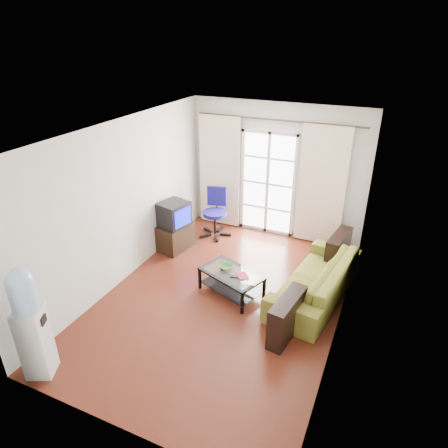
% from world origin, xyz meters
% --- Properties ---
extents(floor, '(5.20, 5.20, 0.00)m').
position_xyz_m(floor, '(0.00, 0.00, 0.00)').
color(floor, maroon).
rests_on(floor, ground).
extents(ceiling, '(5.20, 5.20, 0.00)m').
position_xyz_m(ceiling, '(0.00, 0.00, 2.70)').
color(ceiling, white).
rests_on(ceiling, wall_back).
extents(wall_back, '(3.60, 0.02, 2.70)m').
position_xyz_m(wall_back, '(0.00, 2.60, 1.35)').
color(wall_back, silver).
rests_on(wall_back, floor).
extents(wall_front, '(3.60, 0.02, 2.70)m').
position_xyz_m(wall_front, '(0.00, -2.60, 1.35)').
color(wall_front, silver).
rests_on(wall_front, floor).
extents(wall_left, '(0.02, 5.20, 2.70)m').
position_xyz_m(wall_left, '(-1.80, 0.00, 1.35)').
color(wall_left, silver).
rests_on(wall_left, floor).
extents(wall_right, '(0.02, 5.20, 2.70)m').
position_xyz_m(wall_right, '(1.80, 0.00, 1.35)').
color(wall_right, silver).
rests_on(wall_right, floor).
extents(french_door, '(1.16, 0.06, 2.15)m').
position_xyz_m(french_door, '(-0.15, 2.54, 1.07)').
color(french_door, white).
rests_on(french_door, wall_back).
extents(curtain_rod, '(3.30, 0.04, 0.04)m').
position_xyz_m(curtain_rod, '(0.00, 2.50, 2.38)').
color(curtain_rod, '#4C3F2D').
rests_on(curtain_rod, wall_back).
extents(curtain_left, '(0.90, 0.07, 2.35)m').
position_xyz_m(curtain_left, '(-1.20, 2.48, 1.20)').
color(curtain_left, '#F9E4C8').
rests_on(curtain_left, curtain_rod).
extents(curtain_right, '(0.90, 0.07, 2.35)m').
position_xyz_m(curtain_right, '(0.95, 2.48, 1.20)').
color(curtain_right, '#F9E4C8').
rests_on(curtain_right, curtain_rod).
extents(radiator, '(0.64, 0.12, 0.64)m').
position_xyz_m(radiator, '(0.80, 2.50, 0.33)').
color(radiator, '#959698').
rests_on(radiator, floor).
extents(sofa, '(2.43, 1.48, 0.64)m').
position_xyz_m(sofa, '(1.33, 0.67, 0.32)').
color(sofa, brown).
rests_on(sofa, floor).
extents(coffee_table, '(1.15, 0.90, 0.41)m').
position_xyz_m(coffee_table, '(0.07, 0.16, 0.26)').
color(coffee_table, silver).
rests_on(coffee_table, floor).
extents(bowl, '(0.36, 0.36, 0.05)m').
position_xyz_m(bowl, '(-0.06, 0.24, 0.44)').
color(bowl, '#2D7D43').
rests_on(bowl, coffee_table).
extents(book, '(0.37, 0.37, 0.02)m').
position_xyz_m(book, '(0.22, 0.07, 0.42)').
color(book, '#9A2913').
rests_on(book, coffee_table).
extents(remote, '(0.17, 0.09, 0.02)m').
position_xyz_m(remote, '(0.18, 0.05, 0.42)').
color(remote, black).
rests_on(remote, coffee_table).
extents(tv_stand, '(0.58, 0.77, 0.52)m').
position_xyz_m(tv_stand, '(-1.54, 1.11, 0.26)').
color(tv_stand, black).
rests_on(tv_stand, floor).
extents(crt_tv, '(0.61, 0.62, 0.47)m').
position_xyz_m(crt_tv, '(-1.54, 1.08, 0.75)').
color(crt_tv, black).
rests_on(crt_tv, tv_stand).
extents(task_chair, '(0.83, 0.83, 1.01)m').
position_xyz_m(task_chair, '(-1.06, 1.95, 0.30)').
color(task_chair, black).
rests_on(task_chair, floor).
extents(water_cooler, '(0.41, 0.41, 1.53)m').
position_xyz_m(water_cooler, '(-1.46, -2.35, 0.80)').
color(water_cooler, silver).
rests_on(water_cooler, floor).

